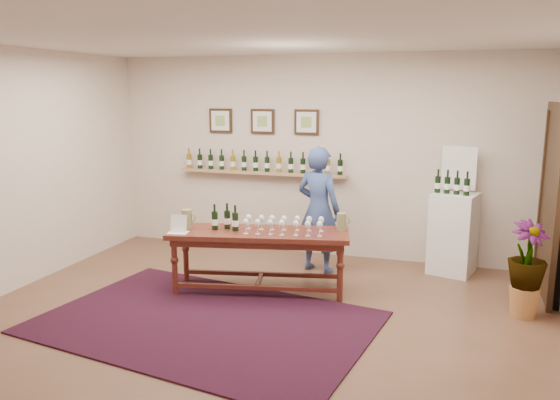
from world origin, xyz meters
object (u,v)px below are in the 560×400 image
(potted_plant, at_px, (526,269))
(tasting_table, at_px, (259,240))
(display_pedestal, at_px, (453,233))
(person, at_px, (319,210))

(potted_plant, bearing_deg, tasting_table, -176.91)
(display_pedestal, distance_m, person, 1.75)
(display_pedestal, xyz_separation_m, potted_plant, (0.73, -1.26, -0.01))
(tasting_table, distance_m, potted_plant, 2.86)
(display_pedestal, bearing_deg, person, -164.41)
(tasting_table, height_order, display_pedestal, display_pedestal)
(tasting_table, xyz_separation_m, display_pedestal, (2.13, 1.41, -0.10))
(tasting_table, bearing_deg, display_pedestal, 21.58)
(tasting_table, relative_size, potted_plant, 2.46)
(tasting_table, bearing_deg, potted_plant, -8.91)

